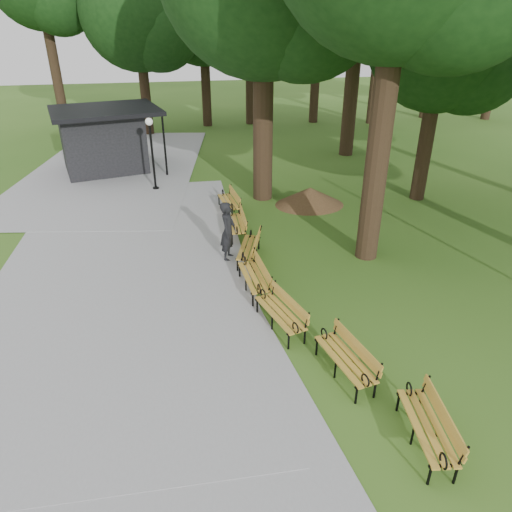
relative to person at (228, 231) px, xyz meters
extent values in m
plane|color=#335D1A|center=(0.55, -2.94, -0.97)|extent=(100.00, 100.00, 0.00)
cube|color=#97979A|center=(-3.45, 0.06, -0.94)|extent=(12.00, 38.00, 0.06)
imported|color=black|center=(0.00, 0.00, 0.00)|extent=(0.70, 0.83, 1.93)
cylinder|color=black|center=(-2.25, 7.34, 0.49)|extent=(0.10, 0.10, 2.91)
sphere|color=white|center=(-2.25, 7.34, 2.04)|extent=(0.32, 0.32, 0.32)
cone|color=#47301C|center=(3.98, 4.13, -0.59)|extent=(2.39, 2.39, 0.75)
cylinder|color=black|center=(4.41, -0.68, 3.21)|extent=(0.70, 0.70, 8.35)
cylinder|color=black|center=(8.74, 3.99, 1.96)|extent=(0.60, 0.60, 5.85)
sphere|color=black|center=(8.74, 3.99, 5.43)|extent=(5.63, 5.63, 5.63)
cylinder|color=black|center=(2.25, 5.33, 2.94)|extent=(0.80, 0.80, 7.81)
cylinder|color=black|center=(8.35, 11.37, 2.84)|extent=(0.76, 0.76, 7.62)
camera|label=1|loc=(-1.75, -13.23, 5.99)|focal=32.67mm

